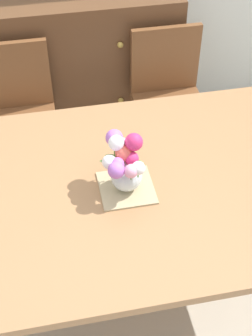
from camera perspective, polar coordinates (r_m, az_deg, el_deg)
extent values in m
plane|color=#B7AD99|center=(2.66, -0.06, -13.19)|extent=(12.00, 12.00, 0.00)
cube|color=#9E7047|center=(2.09, -0.07, -2.33)|extent=(1.69, 1.17, 0.04)
cylinder|color=#9E7047|center=(2.89, 12.93, 1.86)|extent=(0.07, 0.07, 0.70)
cube|color=brown|center=(2.89, -12.23, 4.71)|extent=(0.42, 0.42, 0.04)
cylinder|color=brown|center=(2.90, -7.88, -0.64)|extent=(0.04, 0.04, 0.44)
cylinder|color=brown|center=(3.17, -8.51, 3.83)|extent=(0.04, 0.04, 0.44)
cube|color=brown|center=(2.91, -13.06, 10.53)|extent=(0.42, 0.04, 0.42)
cube|color=brown|center=(2.97, 5.31, 6.94)|extent=(0.42, 0.42, 0.04)
cylinder|color=brown|center=(3.04, 9.18, 1.69)|extent=(0.04, 0.04, 0.44)
cylinder|color=brown|center=(2.95, 2.56, 0.79)|extent=(0.04, 0.04, 0.44)
cylinder|color=brown|center=(3.30, 7.25, 5.81)|extent=(0.04, 0.04, 0.44)
cylinder|color=brown|center=(3.22, 1.10, 5.08)|extent=(0.04, 0.04, 0.44)
cube|color=brown|center=(3.00, 4.62, 12.60)|extent=(0.42, 0.04, 0.42)
cube|color=brown|center=(3.26, -6.72, 11.35)|extent=(1.40, 0.44, 1.00)
sphere|color=#B7933D|center=(2.91, -12.65, 12.76)|extent=(0.04, 0.04, 0.04)
sphere|color=#B7933D|center=(2.94, -0.67, 14.24)|extent=(0.04, 0.04, 0.04)
sphere|color=#B7933D|center=(3.13, -11.54, 6.50)|extent=(0.04, 0.04, 0.04)
sphere|color=#B7933D|center=(3.16, -0.61, 7.92)|extent=(0.04, 0.04, 0.04)
cube|color=tan|center=(2.06, 0.00, -2.33)|extent=(0.23, 0.23, 0.01)
sphere|color=silver|center=(2.01, 0.00, -0.95)|extent=(0.13, 0.13, 0.13)
sphere|color=#B266C6|center=(1.98, -1.39, 3.55)|extent=(0.07, 0.07, 0.07)
cylinder|color=#478438|center=(2.01, -1.37, 2.57)|extent=(0.01, 0.01, 0.09)
sphere|color=#E55B4C|center=(1.96, -0.29, 1.77)|extent=(0.07, 0.07, 0.07)
cylinder|color=#478438|center=(1.98, -0.29, 1.14)|extent=(0.01, 0.01, 0.06)
sphere|color=white|center=(1.94, -1.98, 0.70)|extent=(0.06, 0.06, 0.06)
cylinder|color=#478438|center=(1.95, -1.97, 0.20)|extent=(0.01, 0.01, 0.05)
sphere|color=#EA9EBC|center=(1.90, 0.60, -0.37)|extent=(0.06, 0.06, 0.06)
cylinder|color=#478438|center=(1.92, 0.59, -0.86)|extent=(0.01, 0.01, 0.05)
sphere|color=#B266C6|center=(1.92, -1.01, 0.46)|extent=(0.05, 0.05, 0.05)
cylinder|color=#478438|center=(1.94, -1.00, -0.07)|extent=(0.01, 0.01, 0.05)
sphere|color=white|center=(1.91, 1.45, -0.01)|extent=(0.06, 0.06, 0.06)
cylinder|color=#478438|center=(1.93, 1.43, -0.55)|extent=(0.01, 0.01, 0.05)
sphere|color=#B266C6|center=(1.91, -1.15, -0.27)|extent=(0.07, 0.07, 0.07)
cylinder|color=#478438|center=(1.92, -1.14, -0.76)|extent=(0.01, 0.01, 0.05)
sphere|color=#EA9EBC|center=(1.98, -0.34, 2.76)|extent=(0.06, 0.06, 0.06)
cylinder|color=#478438|center=(2.01, -0.33, 2.04)|extent=(0.01, 0.01, 0.07)
sphere|color=#D12D66|center=(1.94, 0.93, 3.06)|extent=(0.07, 0.07, 0.07)
cylinder|color=#478438|center=(1.98, 0.91, 1.94)|extent=(0.01, 0.01, 0.10)
sphere|color=#D12D66|center=(1.96, 0.66, 1.13)|extent=(0.06, 0.06, 0.06)
cylinder|color=#478438|center=(1.97, 0.65, 0.66)|extent=(0.01, 0.01, 0.04)
sphere|color=white|center=(1.94, -1.14, 2.95)|extent=(0.07, 0.07, 0.07)
cylinder|color=#478438|center=(1.97, -1.12, 1.84)|extent=(0.01, 0.01, 0.10)
ellipsoid|color=#478438|center=(1.98, 1.09, 0.61)|extent=(0.07, 0.04, 0.03)
ellipsoid|color=#478438|center=(1.94, -2.10, 0.86)|extent=(0.07, 0.03, 0.01)
ellipsoid|color=#478438|center=(1.97, -1.60, 1.29)|extent=(0.07, 0.06, 0.03)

